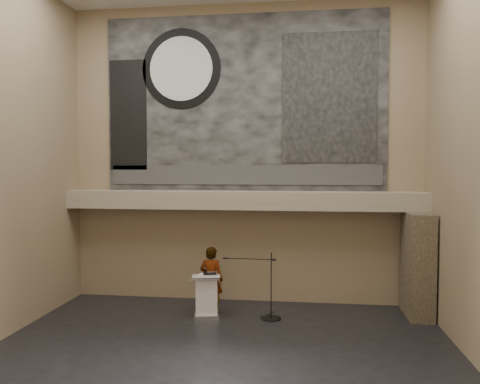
# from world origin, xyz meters

# --- Properties ---
(floor) EXTENTS (10.00, 10.00, 0.00)m
(floor) POSITION_xyz_m (0.00, 0.00, 0.00)
(floor) COLOR black
(floor) RESTS_ON ground
(wall_back) EXTENTS (10.00, 0.02, 8.50)m
(wall_back) POSITION_xyz_m (0.00, 4.00, 4.25)
(wall_back) COLOR #877656
(wall_back) RESTS_ON floor
(wall_front) EXTENTS (10.00, 0.02, 8.50)m
(wall_front) POSITION_xyz_m (0.00, -4.00, 4.25)
(wall_front) COLOR #877656
(wall_front) RESTS_ON floor
(soffit) EXTENTS (10.00, 0.80, 0.50)m
(soffit) POSITION_xyz_m (0.00, 3.60, 2.95)
(soffit) COLOR gray
(soffit) RESTS_ON wall_back
(sprinkler_left) EXTENTS (0.04, 0.04, 0.06)m
(sprinkler_left) POSITION_xyz_m (-1.60, 3.55, 2.67)
(sprinkler_left) COLOR #B2893D
(sprinkler_left) RESTS_ON soffit
(sprinkler_right) EXTENTS (0.04, 0.04, 0.06)m
(sprinkler_right) POSITION_xyz_m (1.90, 3.55, 2.67)
(sprinkler_right) COLOR #B2893D
(sprinkler_right) RESTS_ON soffit
(banner) EXTENTS (8.00, 0.05, 5.00)m
(banner) POSITION_xyz_m (0.00, 3.97, 5.70)
(banner) COLOR black
(banner) RESTS_ON wall_back
(banner_text_strip) EXTENTS (7.76, 0.02, 0.55)m
(banner_text_strip) POSITION_xyz_m (0.00, 3.93, 3.65)
(banner_text_strip) COLOR #303030
(banner_text_strip) RESTS_ON banner
(banner_clock_rim) EXTENTS (2.30, 0.02, 2.30)m
(banner_clock_rim) POSITION_xyz_m (-1.80, 3.93, 6.70)
(banner_clock_rim) COLOR black
(banner_clock_rim) RESTS_ON banner
(banner_clock_face) EXTENTS (1.84, 0.02, 1.84)m
(banner_clock_face) POSITION_xyz_m (-1.80, 3.91, 6.70)
(banner_clock_face) COLOR silver
(banner_clock_face) RESTS_ON banner
(banner_building_print) EXTENTS (2.60, 0.02, 3.60)m
(banner_building_print) POSITION_xyz_m (2.40, 3.93, 5.80)
(banner_building_print) COLOR black
(banner_building_print) RESTS_ON banner
(banner_brick_print) EXTENTS (1.10, 0.02, 3.20)m
(banner_brick_print) POSITION_xyz_m (-3.40, 3.93, 5.40)
(banner_brick_print) COLOR black
(banner_brick_print) RESTS_ON banner
(stone_pier) EXTENTS (0.60, 1.40, 2.70)m
(stone_pier) POSITION_xyz_m (4.65, 3.15, 1.35)
(stone_pier) COLOR #413628
(stone_pier) RESTS_ON floor
(lectern) EXTENTS (0.79, 0.62, 1.13)m
(lectern) POSITION_xyz_m (-0.77, 2.39, 0.55)
(lectern) COLOR silver
(lectern) RESTS_ON floor
(binder) EXTENTS (0.39, 0.36, 0.04)m
(binder) POSITION_xyz_m (-0.68, 2.36, 1.12)
(binder) COLOR black
(binder) RESTS_ON lectern
(papers) EXTENTS (0.29, 0.34, 0.00)m
(papers) POSITION_xyz_m (-0.87, 2.38, 1.10)
(papers) COLOR white
(papers) RESTS_ON lectern
(speaker_person) EXTENTS (0.72, 0.54, 1.78)m
(speaker_person) POSITION_xyz_m (-0.71, 2.74, 0.89)
(speaker_person) COLOR white
(speaker_person) RESTS_ON floor
(mic_stand) EXTENTS (1.51, 0.52, 1.70)m
(mic_stand) POSITION_xyz_m (0.86, 2.44, 0.26)
(mic_stand) COLOR black
(mic_stand) RESTS_ON floor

